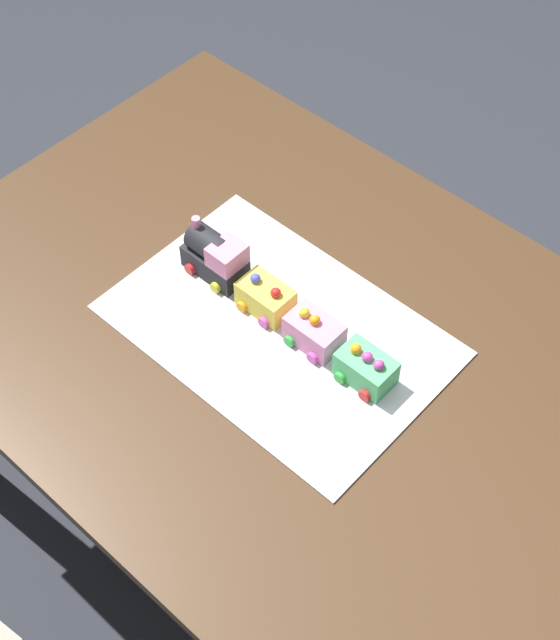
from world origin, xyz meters
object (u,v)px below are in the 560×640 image
object	(u,v)px
cake_locomotive	(215,256)
cake_car_hopper_mint_green	(366,368)
dining_table	(280,363)
cake_car_tanker_bubblegum	(314,332)
cake_car_gondola_lemon	(266,297)

from	to	relation	value
cake_locomotive	cake_car_hopper_mint_green	xyz separation A→B (m)	(0.36, 0.00, -0.02)
dining_table	cake_car_tanker_bubblegum	bearing A→B (deg)	14.51
cake_car_tanker_bubblegum	cake_car_hopper_mint_green	size ratio (longest dim) A/B	1.00
cake_car_gondola_lemon	cake_car_tanker_bubblegum	xyz separation A→B (m)	(0.12, 0.00, 0.00)
dining_table	cake_car_tanker_bubblegum	distance (m)	0.16
cake_locomotive	cake_car_hopper_mint_green	size ratio (longest dim) A/B	1.40
cake_locomotive	cake_car_tanker_bubblegum	bearing A→B (deg)	0.00
dining_table	cake_car_gondola_lemon	xyz separation A→B (m)	(-0.05, 0.02, 0.14)
cake_locomotive	cake_car_gondola_lemon	xyz separation A→B (m)	(0.13, 0.00, -0.02)
cake_locomotive	cake_car_gondola_lemon	world-z (taller)	cake_locomotive
dining_table	cake_car_gondola_lemon	world-z (taller)	cake_car_gondola_lemon
cake_car_tanker_bubblegum	cake_car_hopper_mint_green	xyz separation A→B (m)	(0.12, 0.00, 0.00)
cake_car_hopper_mint_green	dining_table	bearing A→B (deg)	-174.73
cake_car_gondola_lemon	cake_car_hopper_mint_green	size ratio (longest dim) A/B	1.00
cake_car_gondola_lemon	cake_car_hopper_mint_green	bearing A→B (deg)	0.00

